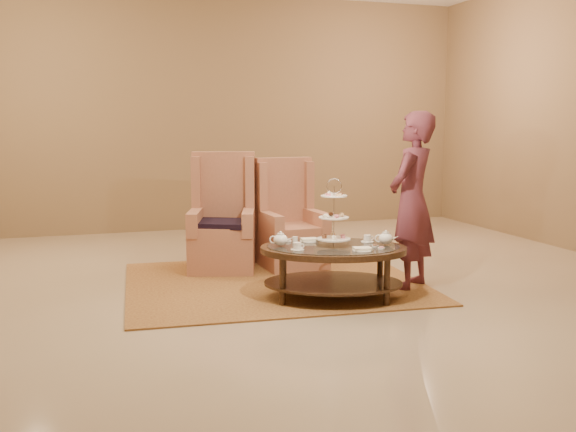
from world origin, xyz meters
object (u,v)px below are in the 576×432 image
object	(u,v)px
armchair_left	(223,230)
person	(412,201)
tea_table	(333,256)
armchair_right	(289,231)

from	to	relation	value
armchair_left	person	bearing A→B (deg)	-24.32
tea_table	person	distance (m)	0.99
armchair_right	person	bearing A→B (deg)	-60.27
armchair_left	armchair_right	size ratio (longest dim) A/B	1.06
armchair_left	tea_table	bearing A→B (deg)	-48.64
armchair_left	armchair_right	bearing A→B (deg)	9.47
armchair_right	armchair_left	bearing A→B (deg)	169.26
armchair_right	person	size ratio (longest dim) A/B	0.71
armchair_left	person	world-z (taller)	person
person	armchair_right	bearing A→B (deg)	-95.76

